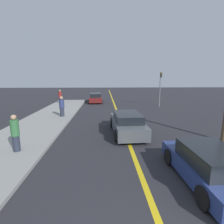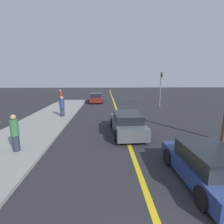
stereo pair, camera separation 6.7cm
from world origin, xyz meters
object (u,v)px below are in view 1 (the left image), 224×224
object	(u,v)px
car_far_distant	(96,98)
traffic_light	(160,86)
pedestrian_mid_group	(15,133)
pedestrian_by_sign	(60,96)
pedestrian_far_standing	(62,107)
car_near_right_lane	(209,166)
car_ahead_center	(127,123)

from	to	relation	value
car_far_distant	traffic_light	bearing A→B (deg)	-30.27
car_far_distant	pedestrian_mid_group	bearing A→B (deg)	-102.01
pedestrian_by_sign	pedestrian_far_standing	bearing A→B (deg)	-75.22
car_near_right_lane	traffic_light	distance (m)	15.76
pedestrian_by_sign	traffic_light	distance (m)	12.90
car_near_right_lane	pedestrian_far_standing	world-z (taller)	pedestrian_far_standing
car_near_right_lane	car_far_distant	size ratio (longest dim) A/B	0.96
car_near_right_lane	pedestrian_mid_group	distance (m)	7.97
pedestrian_mid_group	car_ahead_center	bearing A→B (deg)	26.95
car_near_right_lane	pedestrian_by_sign	world-z (taller)	pedestrian_by_sign
traffic_light	pedestrian_by_sign	bearing A→B (deg)	167.13
car_ahead_center	pedestrian_mid_group	xyz separation A→B (m)	(-5.50, -2.80, 0.35)
car_far_distant	car_near_right_lane	bearing A→B (deg)	-78.90
pedestrian_mid_group	traffic_light	distance (m)	16.71
car_far_distant	pedestrian_mid_group	size ratio (longest dim) A/B	2.41
pedestrian_by_sign	car_far_distant	bearing A→B (deg)	15.50
car_near_right_lane	pedestrian_far_standing	distance (m)	12.25
car_near_right_lane	car_ahead_center	bearing A→B (deg)	109.94
car_ahead_center	pedestrian_far_standing	size ratio (longest dim) A/B	2.59
car_far_distant	pedestrian_by_sign	size ratio (longest dim) A/B	2.38
pedestrian_mid_group	pedestrian_by_sign	bearing A→B (deg)	96.60
traffic_light	pedestrian_mid_group	bearing A→B (deg)	-129.98
car_ahead_center	pedestrian_far_standing	world-z (taller)	pedestrian_far_standing
car_far_distant	pedestrian_far_standing	xyz separation A→B (m)	(-2.46, -9.54, 0.38)
pedestrian_mid_group	traffic_light	world-z (taller)	traffic_light
pedestrian_far_standing	traffic_light	world-z (taller)	traffic_light
car_near_right_lane	car_ahead_center	world-z (taller)	car_ahead_center
car_far_distant	pedestrian_far_standing	bearing A→B (deg)	-106.95
car_far_distant	car_ahead_center	bearing A→B (deg)	-81.77
car_near_right_lane	pedestrian_by_sign	xyz separation A→B (m)	(-9.34, 18.18, 0.41)
traffic_light	car_ahead_center	bearing A→B (deg)	-117.54
pedestrian_mid_group	pedestrian_far_standing	distance (m)	7.36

